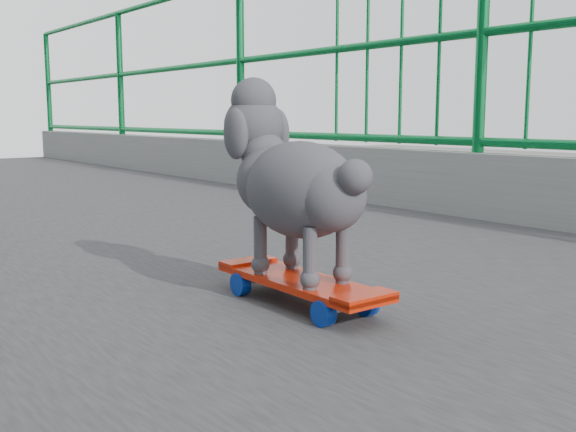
% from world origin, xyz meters
% --- Properties ---
extents(skateboard, '(0.16, 0.53, 0.07)m').
position_xyz_m(skateboard, '(-0.23, 5.31, 7.05)').
color(skateboard, red).
rests_on(skateboard, footbridge).
extents(poodle, '(0.23, 0.55, 0.45)m').
position_xyz_m(poodle, '(-0.23, 5.34, 7.31)').
color(poodle, '#323035').
rests_on(poodle, skateboard).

